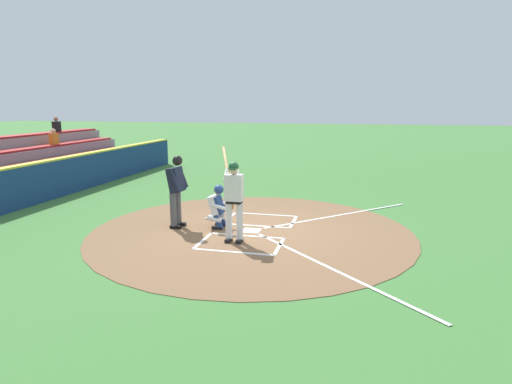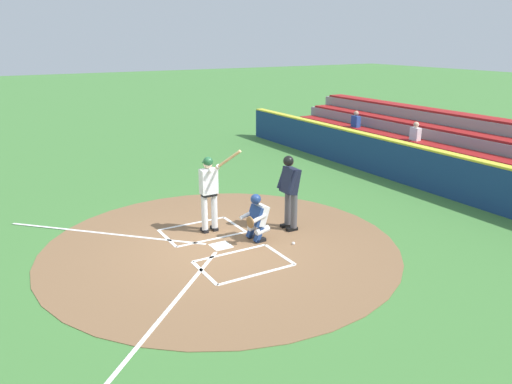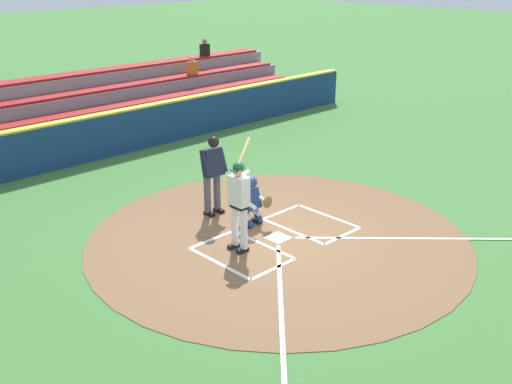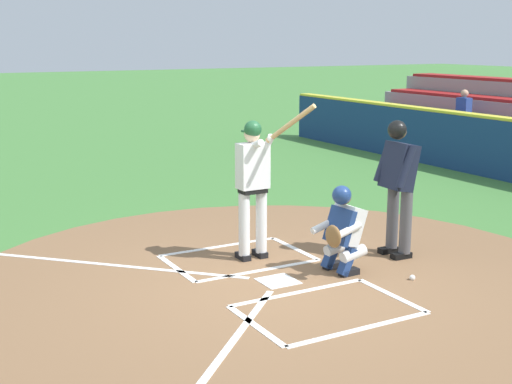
% 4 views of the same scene
% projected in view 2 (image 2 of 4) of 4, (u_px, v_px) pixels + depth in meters
% --- Properties ---
extents(ground_plane, '(120.00, 120.00, 0.00)m').
position_uv_depth(ground_plane, '(221.00, 246.00, 11.34)').
color(ground_plane, '#427A38').
extents(dirt_circle, '(8.00, 8.00, 0.01)m').
position_uv_depth(dirt_circle, '(221.00, 246.00, 11.34)').
color(dirt_circle, brown).
rests_on(dirt_circle, ground).
extents(home_plate_and_chalk, '(7.93, 4.91, 0.01)m').
position_uv_depth(home_plate_and_chalk, '(185.00, 254.00, 10.91)').
color(home_plate_and_chalk, white).
rests_on(home_plate_and_chalk, dirt_circle).
extents(batter, '(0.93, 0.71, 2.13)m').
position_uv_depth(batter, '(209.00, 189.00, 11.87)').
color(batter, white).
rests_on(batter, ground).
extents(catcher, '(0.61, 0.61, 1.13)m').
position_uv_depth(catcher, '(257.00, 216.00, 11.52)').
color(catcher, black).
rests_on(catcher, ground).
extents(plate_umpire, '(0.59, 0.42, 1.86)m').
position_uv_depth(plate_umpire, '(290.00, 187.00, 12.05)').
color(plate_umpire, '#4C4C51').
rests_on(plate_umpire, ground).
extents(baseball, '(0.07, 0.07, 0.07)m').
position_uv_depth(baseball, '(293.00, 243.00, 11.41)').
color(baseball, white).
rests_on(baseball, ground).
extents(backstop_wall, '(22.00, 0.36, 1.31)m').
position_uv_depth(backstop_wall, '(448.00, 175.00, 14.75)').
color(backstop_wall, navy).
rests_on(backstop_wall, ground).
extents(bleacher_stand, '(20.00, 3.40, 2.55)m').
position_uv_depth(bleacher_stand, '(506.00, 162.00, 16.03)').
color(bleacher_stand, gray).
rests_on(bleacher_stand, ground).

